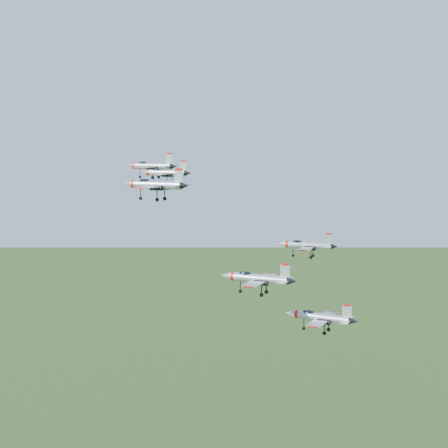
% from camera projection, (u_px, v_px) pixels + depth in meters
% --- Properties ---
extents(jet_lead, '(13.74, 11.34, 3.67)m').
position_uv_depth(jet_lead, '(151.00, 166.00, 139.44)').
color(jet_lead, '#ADB3BA').
extents(jet_left_high, '(11.56, 9.48, 3.10)m').
position_uv_depth(jet_left_high, '(165.00, 173.00, 123.04)').
color(jet_left_high, '#ADB3BA').
extents(jet_right_high, '(12.00, 9.86, 3.22)m').
position_uv_depth(jet_right_high, '(154.00, 185.00, 95.83)').
color(jet_right_high, '#ADB3BA').
extents(jet_left_low, '(11.16, 9.27, 2.98)m').
position_uv_depth(jet_left_low, '(306.00, 245.00, 112.08)').
color(jet_left_low, '#ADB3BA').
extents(jet_right_low, '(13.88, 11.44, 3.71)m').
position_uv_depth(jet_right_low, '(257.00, 278.00, 106.47)').
color(jet_right_low, '#ADB3BA').
extents(jet_trail, '(13.10, 10.77, 3.51)m').
position_uv_depth(jet_trail, '(320.00, 317.00, 107.16)').
color(jet_trail, '#ADB3BA').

